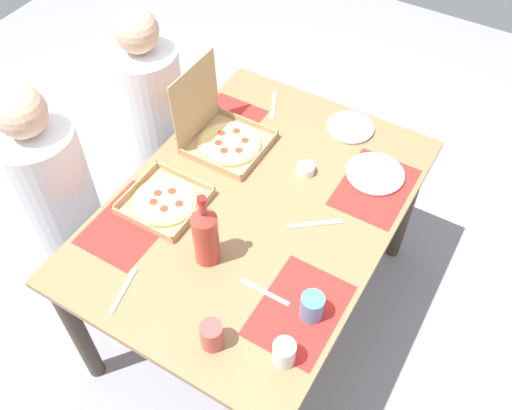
{
  "coord_description": "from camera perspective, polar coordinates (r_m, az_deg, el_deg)",
  "views": [
    {
      "loc": [
        -1.19,
        -0.71,
        2.42
      ],
      "look_at": [
        0.0,
        0.0,
        0.77
      ],
      "focal_mm": 39.42,
      "sensor_mm": 36.0,
      "label": 1
    }
  ],
  "objects": [
    {
      "name": "pizza_box_corner_left",
      "position": [
        2.36,
        -3.49,
        7.21
      ],
      "size": [
        0.3,
        0.32,
        0.34
      ],
      "color": "tan",
      "rests_on": "dining_table"
    },
    {
      "name": "placemat_near_left",
      "position": [
        1.9,
        4.43,
        -10.59
      ],
      "size": [
        0.36,
        0.26,
        0.0
      ],
      "primitive_type": "cube",
      "color": "red",
      "rests_on": "dining_table"
    },
    {
      "name": "placemat_far_right",
      "position": [
        2.48,
        -3.38,
        8.13
      ],
      "size": [
        0.36,
        0.26,
        0.0
      ],
      "primitive_type": "cube",
      "color": "red",
      "rests_on": "dining_table"
    },
    {
      "name": "plate_near_left",
      "position": [
        2.3,
        11.98,
        3.09
      ],
      "size": [
        0.23,
        0.23,
        0.02
      ],
      "color": "white",
      "rests_on": "dining_table"
    },
    {
      "name": "ground_plane",
      "position": [
        2.79,
        0.0,
        -10.19
      ],
      "size": [
        6.0,
        6.0,
        0.0
      ],
      "primitive_type": "plane",
      "color": "gray"
    },
    {
      "name": "dining_table",
      "position": [
        2.24,
        0.0,
        -1.83
      ],
      "size": [
        1.42,
        1.02,
        0.77
      ],
      "color": "#3F3328",
      "rests_on": "ground_plane"
    },
    {
      "name": "plate_far_right",
      "position": [
        2.48,
        9.55,
        7.75
      ],
      "size": [
        0.2,
        0.2,
        0.02
      ],
      "color": "white",
      "rests_on": "dining_table"
    },
    {
      "name": "cup_red",
      "position": [
        1.8,
        -4.5,
        -13.05
      ],
      "size": [
        0.07,
        0.07,
        0.1
      ],
      "primitive_type": "cylinder",
      "color": "#BF4742",
      "rests_on": "dining_table"
    },
    {
      "name": "cup_dark",
      "position": [
        1.78,
        2.87,
        -14.76
      ],
      "size": [
        0.07,
        0.07,
        0.09
      ],
      "primitive_type": "cylinder",
      "color": "silver",
      "rests_on": "dining_table"
    },
    {
      "name": "diner_left_seat",
      "position": [
        2.54,
        -18.92,
        -1.08
      ],
      "size": [
        0.32,
        0.32,
        1.23
      ],
      "color": "white",
      "rests_on": "ground_plane"
    },
    {
      "name": "cup_clear_right",
      "position": [
        1.85,
        5.7,
        -10.24
      ],
      "size": [
        0.08,
        0.08,
        0.1
      ],
      "primitive_type": "cylinder",
      "color": "teal",
      "rests_on": "dining_table"
    },
    {
      "name": "fork_by_near_right",
      "position": [
        1.93,
        0.9,
        -8.84
      ],
      "size": [
        0.02,
        0.19,
        0.0
      ],
      "primitive_type": "cube",
      "rotation": [
        0.0,
        0.0,
        1.57
      ],
      "color": "#B7B7BC",
      "rests_on": "dining_table"
    },
    {
      "name": "diner_right_seat",
      "position": [
        2.83,
        -10.2,
        7.36
      ],
      "size": [
        0.32,
        0.32,
        1.2
      ],
      "color": "white",
      "rests_on": "ground_plane"
    },
    {
      "name": "fork_by_far_left",
      "position": [
        1.99,
        -13.28,
        -8.4
      ],
      "size": [
        0.19,
        0.06,
        0.0
      ],
      "primitive_type": "cube",
      "rotation": [
        0.0,
        0.0,
        0.22
      ],
      "color": "#B7B7BC",
      "rests_on": "dining_table"
    },
    {
      "name": "knife_by_near_left",
      "position": [
        2.11,
        6.01,
        -1.91
      ],
      "size": [
        0.14,
        0.18,
        0.0
      ],
      "primitive_type": "cube",
      "rotation": [
        0.0,
        0.0,
        5.38
      ],
      "color": "#B7B7BC",
      "rests_on": "dining_table"
    },
    {
      "name": "placemat_far_left",
      "position": [
        2.15,
        -12.63,
        -1.84
      ],
      "size": [
        0.36,
        0.26,
        0.0
      ],
      "primitive_type": "cube",
      "color": "red",
      "rests_on": "dining_table"
    },
    {
      "name": "placemat_near_right",
      "position": [
        2.27,
        11.98,
        1.77
      ],
      "size": [
        0.36,
        0.26,
        0.0
      ],
      "primitive_type": "cube",
      "color": "red",
      "rests_on": "dining_table"
    },
    {
      "name": "condiment_bowl",
      "position": [
        2.27,
        5.05,
        3.66
      ],
      "size": [
        0.07,
        0.07,
        0.04
      ],
      "primitive_type": "cylinder",
      "color": "white",
      "rests_on": "dining_table"
    },
    {
      "name": "pizza_box_edge_far",
      "position": [
        2.18,
        -9.26,
        0.34
      ],
      "size": [
        0.28,
        0.28,
        0.04
      ],
      "color": "tan",
      "rests_on": "dining_table"
    },
    {
      "name": "soda_bottle",
      "position": [
        1.91,
        -5.13,
        -3.02
      ],
      "size": [
        0.09,
        0.09,
        0.32
      ],
      "color": "#B2382D",
      "rests_on": "dining_table"
    },
    {
      "name": "fork_by_far_right",
      "position": [
        2.57,
        1.8,
        10.11
      ],
      "size": [
        0.18,
        0.1,
        0.0
      ],
      "primitive_type": "cube",
      "rotation": [
        0.0,
        0.0,
        0.44
      ],
      "color": "#B7B7BC",
      "rests_on": "dining_table"
    }
  ]
}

